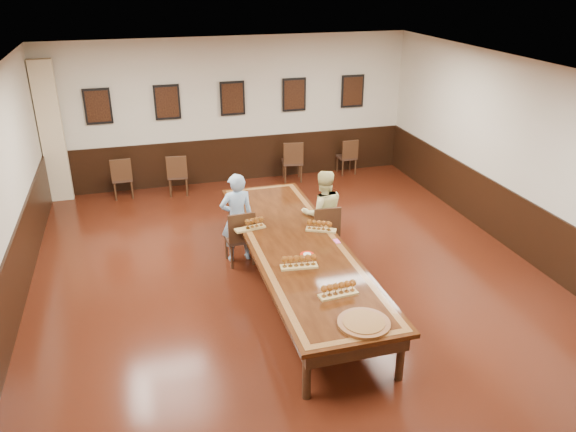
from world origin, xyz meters
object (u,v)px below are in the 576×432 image
object	(u,v)px
chair_woman	(324,230)
spare_chair_b	(178,174)
chair_man	(239,236)
conference_table	(297,253)
person_woman	(323,213)
spare_chair_a	(122,177)
spare_chair_d	(347,156)
person_man	(237,218)
spare_chair_c	(292,160)
carved_platter	(364,323)

from	to	relation	value
chair_woman	spare_chair_b	size ratio (longest dim) A/B	1.05
spare_chair_b	chair_man	bearing A→B (deg)	107.74
chair_woman	spare_chair_b	bearing A→B (deg)	-55.75
conference_table	person_woman	bearing A→B (deg)	53.50
chair_man	spare_chair_a	distance (m)	3.97
chair_man	chair_woman	size ratio (longest dim) A/B	1.00
chair_man	person_woman	size ratio (longest dim) A/B	0.64
spare_chair_d	chair_man	bearing A→B (deg)	45.79
spare_chair_d	chair_woman	bearing A→B (deg)	61.55
person_man	conference_table	distance (m)	1.36
chair_woman	spare_chair_c	size ratio (longest dim) A/B	1.01
spare_chair_a	spare_chair_d	bearing A→B (deg)	-179.96
person_man	spare_chair_c	bearing A→B (deg)	-123.34
spare_chair_d	conference_table	size ratio (longest dim) A/B	0.17
spare_chair_b	spare_chair_d	size ratio (longest dim) A/B	1.07
chair_woman	person_woman	size ratio (longest dim) A/B	0.64
chair_man	spare_chair_d	world-z (taller)	chair_man
person_man	spare_chair_a	bearing A→B (deg)	-65.92
chair_woman	spare_chair_c	xyz separation A→B (m)	(0.52, 3.70, -0.00)
spare_chair_b	spare_chair_d	xyz separation A→B (m)	(3.98, 0.26, -0.03)
spare_chair_b	spare_chair_d	bearing A→B (deg)	-169.68
chair_woman	spare_chair_d	bearing A→B (deg)	-112.60
chair_woman	spare_chair_d	size ratio (longest dim) A/B	1.12
chair_woman	carved_platter	size ratio (longest dim) A/B	1.33
chair_woman	spare_chair_a	xyz separation A→B (m)	(-3.23, 3.69, -0.03)
chair_woman	spare_chair_a	size ratio (longest dim) A/B	1.06
person_man	person_woman	size ratio (longest dim) A/B	1.02
spare_chair_c	person_man	world-z (taller)	person_man
chair_man	carved_platter	world-z (taller)	chair_man
conference_table	carved_platter	xyz separation A→B (m)	(0.15, -2.16, 0.16)
chair_man	person_woman	distance (m)	1.45
chair_man	carved_platter	bearing A→B (deg)	100.47
chair_man	spare_chair_c	distance (m)	4.03
person_man	conference_table	world-z (taller)	person_man
spare_chair_a	spare_chair_c	size ratio (longest dim) A/B	0.95
spare_chair_c	person_woman	world-z (taller)	person_woman
spare_chair_a	carved_platter	bearing A→B (deg)	110.07
chair_man	person_man	world-z (taller)	person_man
spare_chair_c	carved_platter	xyz separation A→B (m)	(-1.11, -6.77, 0.30)
conference_table	spare_chair_d	bearing A→B (deg)	60.79
chair_woman	person_woman	world-z (taller)	person_woman
person_man	carved_platter	distance (m)	3.44
spare_chair_d	carved_platter	bearing A→B (deg)	68.16
carved_platter	person_man	bearing A→B (deg)	104.00
spare_chair_c	spare_chair_d	world-z (taller)	spare_chair_c
person_man	carved_platter	xyz separation A→B (m)	(0.83, -3.34, 0.01)
spare_chair_b	carved_platter	world-z (taller)	spare_chair_b
spare_chair_b	conference_table	size ratio (longest dim) A/B	0.18
spare_chair_c	carved_platter	bearing A→B (deg)	89.51
spare_chair_c	person_man	size ratio (longest dim) A/B	0.62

